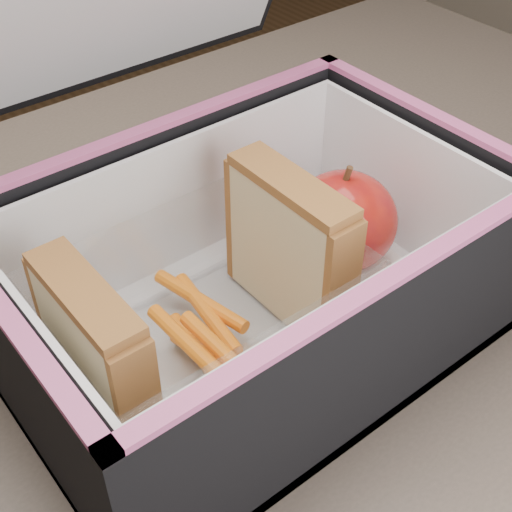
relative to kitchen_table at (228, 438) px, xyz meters
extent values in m
cube|color=brown|center=(0.00, 0.00, 0.08)|extent=(1.20, 0.80, 0.03)
cube|color=#382D26|center=(0.55, 0.35, -0.30)|extent=(0.05, 0.05, 0.72)
cube|color=#CCB987|center=(-0.09, 0.00, 0.16)|extent=(0.01, 0.09, 0.09)
cube|color=#D57080|center=(-0.09, 0.00, 0.15)|extent=(0.01, 0.08, 0.09)
cube|color=#CCB987|center=(-0.08, 0.00, 0.16)|extent=(0.01, 0.09, 0.09)
cube|color=brown|center=(-0.09, 0.00, 0.20)|extent=(0.03, 0.09, 0.01)
cube|color=#CCB987|center=(0.05, 0.00, 0.16)|extent=(0.01, 0.09, 0.10)
cube|color=#D57080|center=(0.06, 0.00, 0.15)|extent=(0.01, 0.09, 0.09)
cube|color=#CCB987|center=(0.06, 0.00, 0.16)|extent=(0.01, 0.09, 0.10)
cube|color=brown|center=(0.06, 0.00, 0.21)|extent=(0.03, 0.10, 0.01)
cylinder|color=orange|center=(-0.02, -0.01, 0.11)|extent=(0.02, 0.08, 0.01)
cylinder|color=orange|center=(0.00, 0.01, 0.13)|extent=(0.02, 0.08, 0.01)
cylinder|color=orange|center=(-0.02, -0.03, 0.14)|extent=(0.01, 0.08, 0.01)
cylinder|color=orange|center=(-0.02, -0.02, 0.11)|extent=(0.03, 0.08, 0.01)
cylinder|color=orange|center=(0.00, 0.03, 0.13)|extent=(0.03, 0.08, 0.01)
cylinder|color=orange|center=(-0.03, -0.01, 0.14)|extent=(0.01, 0.08, 0.01)
cube|color=white|center=(0.12, 0.01, 0.11)|extent=(0.08, 0.08, 0.01)
ellipsoid|color=maroon|center=(0.11, 0.01, 0.15)|extent=(0.10, 0.10, 0.07)
cylinder|color=#4B301A|center=(0.11, 0.01, 0.19)|extent=(0.01, 0.01, 0.01)
camera|label=1|loc=(-0.18, -0.26, 0.46)|focal=50.00mm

